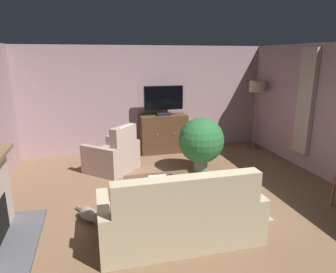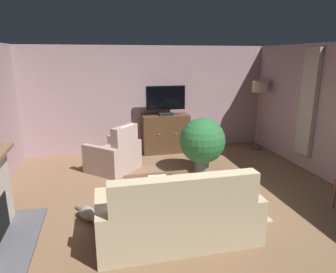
% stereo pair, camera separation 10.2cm
% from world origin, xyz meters
% --- Properties ---
extents(ground_plane, '(6.76, 7.06, 0.04)m').
position_xyz_m(ground_plane, '(0.00, 0.00, -0.02)').
color(ground_plane, brown).
extents(wall_back, '(6.76, 0.10, 2.65)m').
position_xyz_m(wall_back, '(0.00, 3.28, 1.33)').
color(wall_back, gray).
rests_on(wall_back, ground_plane).
extents(curtain_panel_far, '(0.10, 0.44, 2.23)m').
position_xyz_m(curtain_panel_far, '(3.02, 1.09, 1.46)').
color(curtain_panel_far, '#B2A393').
extents(rug_central, '(2.07, 1.85, 0.01)m').
position_xyz_m(rug_central, '(0.16, 0.14, 0.01)').
color(rug_central, tan).
rests_on(rug_central, ground_plane).
extents(tv_cabinet, '(1.17, 0.54, 0.97)m').
position_xyz_m(tv_cabinet, '(0.37, 2.93, 0.46)').
color(tv_cabinet, '#352315').
rests_on(tv_cabinet, ground_plane).
extents(television, '(0.98, 0.20, 0.73)m').
position_xyz_m(television, '(0.37, 2.87, 1.35)').
color(television, black).
rests_on(television, tv_cabinet).
extents(coffee_table, '(1.13, 0.62, 0.45)m').
position_xyz_m(coffee_table, '(-0.35, 0.16, 0.40)').
color(coffee_table, brown).
rests_on(coffee_table, ground_plane).
extents(tv_remote, '(0.17, 0.14, 0.02)m').
position_xyz_m(tv_remote, '(-0.19, 0.24, 0.46)').
color(tv_remote, black).
rests_on(tv_remote, coffee_table).
extents(folded_newspaper, '(0.31, 0.24, 0.01)m').
position_xyz_m(folded_newspaper, '(-0.37, 0.23, 0.45)').
color(folded_newspaper, silver).
rests_on(folded_newspaper, coffee_table).
extents(sofa_floral, '(2.12, 0.91, 1.03)m').
position_xyz_m(sofa_floral, '(-0.32, -0.91, 0.34)').
color(sofa_floral, tan).
rests_on(sofa_floral, ground_plane).
extents(armchair_beside_cabinet, '(1.27, 1.28, 1.03)m').
position_xyz_m(armchair_beside_cabinet, '(-0.98, 1.90, 0.32)').
color(armchair_beside_cabinet, '#A3897F').
rests_on(armchair_beside_cabinet, ground_plane).
extents(potted_plant_tall_palm_by_window, '(0.96, 0.96, 1.16)m').
position_xyz_m(potted_plant_tall_palm_by_window, '(0.82, 1.41, 0.67)').
color(potted_plant_tall_palm_by_window, slate).
rests_on(potted_plant_tall_palm_by_window, ground_plane).
extents(cat, '(0.40, 0.68, 0.22)m').
position_xyz_m(cat, '(-1.49, -0.10, 0.11)').
color(cat, gray).
rests_on(cat, ground_plane).
extents(floor_lamp, '(0.40, 0.40, 1.78)m').
position_xyz_m(floor_lamp, '(2.78, 2.65, 1.47)').
color(floor_lamp, '#4C4233').
rests_on(floor_lamp, ground_plane).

